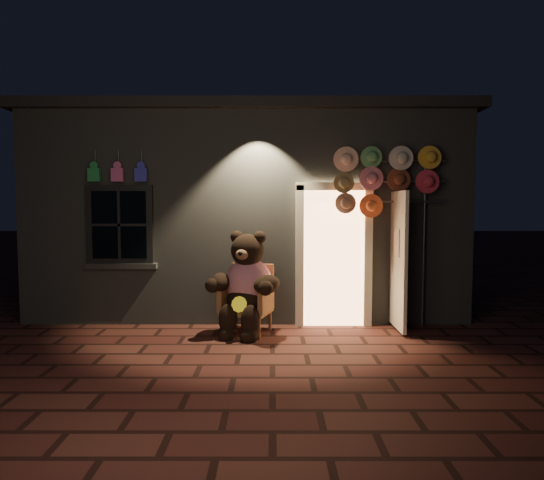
{
  "coord_description": "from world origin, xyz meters",
  "views": [
    {
      "loc": [
        0.41,
        -5.9,
        1.83
      ],
      "look_at": [
        0.41,
        1.0,
        1.35
      ],
      "focal_mm": 32.0,
      "sensor_mm": 36.0,
      "label": 1
    }
  ],
  "objects": [
    {
      "name": "shop_building",
      "position": [
        0.0,
        3.99,
        1.74
      ],
      "size": [
        7.3,
        5.95,
        3.51
      ],
      "color": "slate",
      "rests_on": "ground"
    },
    {
      "name": "ground",
      "position": [
        0.0,
        0.0,
        0.0
      ],
      "size": [
        60.0,
        60.0,
        0.0
      ],
      "primitive_type": "plane",
      "color": "#50261E",
      "rests_on": "ground"
    },
    {
      "name": "wicker_armchair",
      "position": [
        0.07,
        1.07,
        0.49
      ],
      "size": [
        0.81,
        0.77,
        0.98
      ],
      "rotation": [
        0.0,
        0.0,
        -0.3
      ],
      "color": "brown",
      "rests_on": "ground"
    },
    {
      "name": "teddy_bear",
      "position": [
        0.04,
        0.94,
        0.71
      ],
      "size": [
        1.06,
        0.97,
        1.53
      ],
      "rotation": [
        0.0,
        0.0,
        -0.3
      ],
      "color": "#C9153E",
      "rests_on": "ground"
    },
    {
      "name": "hat_rack",
      "position": [
        2.05,
        1.28,
        2.24
      ],
      "size": [
        1.67,
        0.22,
        2.72
      ],
      "color": "#59595E",
      "rests_on": "ground"
    }
  ]
}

